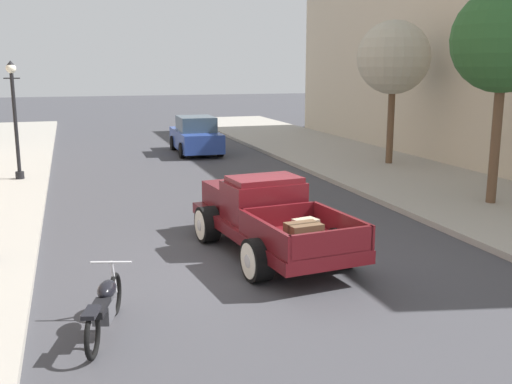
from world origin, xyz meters
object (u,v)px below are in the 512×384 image
object	(u,v)px
hotrod_truck_maroon	(265,216)
motorcycle_parked	(104,306)
street_tree_nearest	(504,41)
street_tree_second	(394,58)
street_lamp_far	(15,111)
car_background_blue	(196,136)

from	to	relation	value
hotrod_truck_maroon	motorcycle_parked	size ratio (longest dim) A/B	2.47
motorcycle_parked	street_tree_nearest	bearing A→B (deg)	25.06
hotrod_truck_maroon	street_tree_nearest	xyz separation A→B (m)	(7.14, 1.84, 3.70)
motorcycle_parked	street_tree_second	distance (m)	16.86
motorcycle_parked	street_tree_nearest	distance (m)	12.38
hotrod_truck_maroon	street_lamp_far	bearing A→B (deg)	119.97
car_background_blue	street_tree_nearest	world-z (taller)	street_tree_nearest
motorcycle_parked	street_tree_second	bearing A→B (deg)	46.13
street_lamp_far	street_tree_second	world-z (taller)	street_tree_second
motorcycle_parked	car_background_blue	bearing A→B (deg)	74.15
street_lamp_far	street_tree_nearest	size ratio (longest dim) A/B	0.67
motorcycle_parked	street_lamp_far	world-z (taller)	street_lamp_far
motorcycle_parked	street_tree_nearest	world-z (taller)	street_tree_nearest
car_background_blue	street_tree_second	size ratio (longest dim) A/B	0.81
motorcycle_parked	car_background_blue	xyz separation A→B (m)	(5.03, 17.72, 0.33)
car_background_blue	street_lamp_far	distance (m)	8.84
street_lamp_far	car_background_blue	bearing A→B (deg)	36.04
hotrod_truck_maroon	street_tree_nearest	size ratio (longest dim) A/B	0.89
street_lamp_far	hotrod_truck_maroon	bearing A→B (deg)	-60.03
hotrod_truck_maroon	motorcycle_parked	world-z (taller)	hotrod_truck_maroon
motorcycle_parked	street_lamp_far	bearing A→B (deg)	98.99
car_background_blue	street_tree_nearest	bearing A→B (deg)	-66.37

